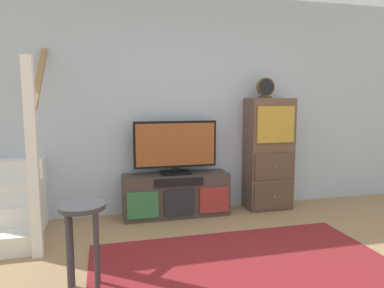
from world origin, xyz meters
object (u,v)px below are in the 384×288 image
(media_console, at_px, (176,195))
(bar_stool_near, at_px, (83,227))
(side_cabinet, at_px, (269,154))
(desk_clock, at_px, (266,88))
(television, at_px, (175,146))

(media_console, relative_size, bar_stool_near, 1.91)
(media_console, distance_m, side_cabinet, 1.31)
(side_cabinet, distance_m, bar_stool_near, 2.71)
(media_console, distance_m, bar_stool_near, 1.83)
(side_cabinet, distance_m, desk_clock, 0.85)
(media_console, height_order, desk_clock, desk_clock)
(media_console, height_order, side_cabinet, side_cabinet)
(television, height_order, bar_stool_near, television)
(television, bearing_deg, bar_stool_near, -123.17)
(television, height_order, desk_clock, desk_clock)
(television, distance_m, side_cabinet, 1.23)
(media_console, relative_size, desk_clock, 5.07)
(television, bearing_deg, side_cabinet, -0.64)
(side_cabinet, relative_size, bar_stool_near, 2.13)
(media_console, height_order, bar_stool_near, bar_stool_near)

